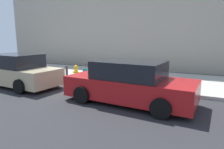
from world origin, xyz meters
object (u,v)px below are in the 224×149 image
object	(u,v)px
suitcase_maroon_4	(114,77)
parked_car_beige_1	(16,71)
suitcase_navy_5	(106,74)
parked_car_red_0	(129,83)
suitcase_silver_2	(133,76)
suitcase_olive_1	(143,77)
suitcase_red_6	(96,73)
bollard_post	(67,72)
suitcase_black_3	(123,78)
suitcase_teal_0	(152,79)
fire_hydrant	(76,71)
suitcase_teal_7	(88,74)

from	to	relation	value
suitcase_maroon_4	parked_car_beige_1	xyz separation A→B (m)	(4.28, 2.40, 0.35)
suitcase_maroon_4	suitcase_navy_5	bearing A→B (deg)	-14.08
parked_car_red_0	suitcase_silver_2	bearing A→B (deg)	-73.39
suitcase_olive_1	suitcase_red_6	xyz separation A→B (m)	(2.58, 0.05, -0.03)
suitcase_olive_1	suitcase_navy_5	distance (m)	2.05
suitcase_maroon_4	suitcase_red_6	world-z (taller)	suitcase_red_6
bollard_post	suitcase_black_3	bearing A→B (deg)	-178.58
suitcase_maroon_4	suitcase_red_6	distance (m)	1.08
suitcase_teal_0	fire_hydrant	xyz separation A→B (m)	(4.44, 0.03, 0.06)
fire_hydrant	suitcase_teal_0	bearing A→B (deg)	-179.67
suitcase_maroon_4	parked_car_beige_1	world-z (taller)	parked_car_beige_1
suitcase_teal_0	suitcase_maroon_4	xyz separation A→B (m)	(1.99, 0.09, -0.06)
suitcase_teal_7	suitcase_teal_0	bearing A→B (deg)	-178.52
suitcase_red_6	fire_hydrant	distance (m)	1.37
suitcase_olive_1	fire_hydrant	size ratio (longest dim) A/B	1.45
suitcase_teal_0	suitcase_silver_2	bearing A→B (deg)	-2.10
suitcase_black_3	bollard_post	world-z (taller)	suitcase_black_3
suitcase_olive_1	bollard_post	xyz separation A→B (m)	(4.50, 0.17, -0.06)
suitcase_teal_0	suitcase_navy_5	world-z (taller)	suitcase_navy_5
bollard_post	suitcase_teal_7	bearing A→B (deg)	-176.60
suitcase_olive_1	suitcase_navy_5	size ratio (longest dim) A/B	1.10
suitcase_maroon_4	parked_car_red_0	world-z (taller)	parked_car_red_0
fire_hydrant	suitcase_olive_1	bearing A→B (deg)	-179.65
parked_car_beige_1	suitcase_maroon_4	bearing A→B (deg)	-150.67
suitcase_silver_2	suitcase_black_3	world-z (taller)	suitcase_silver_2
suitcase_silver_2	fire_hydrant	bearing A→B (deg)	1.01
suitcase_maroon_4	fire_hydrant	bearing A→B (deg)	-1.49
suitcase_navy_5	suitcase_teal_7	bearing A→B (deg)	7.45
suitcase_black_3	parked_car_beige_1	size ratio (longest dim) A/B	0.16
suitcase_teal_0	suitcase_red_6	distance (m)	3.07
suitcase_olive_1	suitcase_red_6	size ratio (longest dim) A/B	1.36
parked_car_red_0	suitcase_navy_5	bearing A→B (deg)	-47.68
suitcase_olive_1	suitcase_maroon_4	size ratio (longest dim) A/B	1.42
suitcase_teal_0	suitcase_olive_1	xyz separation A→B (m)	(0.49, 0.00, 0.07)
suitcase_silver_2	suitcase_teal_7	world-z (taller)	suitcase_silver_2
suitcase_red_6	suitcase_black_3	bearing A→B (deg)	178.61
suitcase_teal_0	suitcase_red_6	size ratio (longest dim) A/B	1.19
suitcase_red_6	suitcase_teal_7	xyz separation A→B (m)	(0.54, 0.04, -0.07)
suitcase_teal_0	suitcase_silver_2	xyz separation A→B (m)	(0.98, -0.04, 0.03)
suitcase_maroon_4	suitcase_teal_7	distance (m)	1.62
suitcase_teal_0	parked_car_beige_1	size ratio (longest dim) A/B	0.19
suitcase_teal_7	fire_hydrant	world-z (taller)	suitcase_teal_7
suitcase_teal_0	parked_car_beige_1	bearing A→B (deg)	21.67
fire_hydrant	parked_car_beige_1	xyz separation A→B (m)	(1.83, 2.47, 0.24)
suitcase_silver_2	fire_hydrant	size ratio (longest dim) A/B	1.43
fire_hydrant	suitcase_red_6	bearing A→B (deg)	178.99
suitcase_silver_2	suitcase_black_3	distance (m)	0.52
suitcase_black_3	suitcase_red_6	world-z (taller)	suitcase_black_3
suitcase_olive_1	suitcase_black_3	size ratio (longest dim) A/B	1.31
suitcase_teal_7	fire_hydrant	distance (m)	0.84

